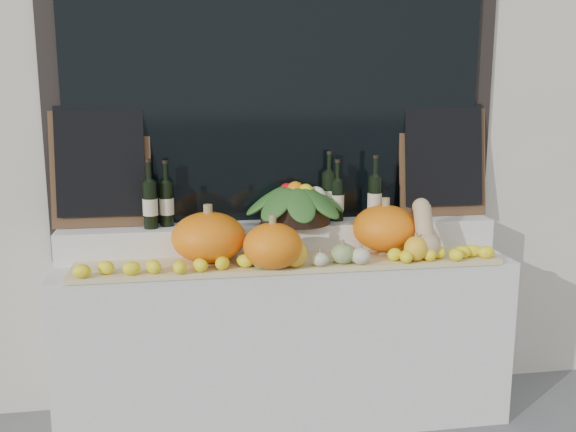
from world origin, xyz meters
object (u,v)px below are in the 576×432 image
(pumpkin_left, at_px, (209,237))
(wine_bottle_tall, at_px, (329,195))
(produce_bowl, at_px, (295,203))
(pumpkin_right, at_px, (385,228))
(butternut_squash, at_px, (425,233))

(pumpkin_left, distance_m, wine_bottle_tall, 0.73)
(pumpkin_left, bearing_deg, produce_bowl, 24.58)
(pumpkin_left, xyz_separation_m, pumpkin_right, (0.92, 0.07, -0.00))
(pumpkin_left, bearing_deg, butternut_squash, -4.55)
(produce_bowl, bearing_deg, pumpkin_left, -155.42)
(pumpkin_right, distance_m, butternut_squash, 0.22)
(pumpkin_right, height_order, butternut_squash, butternut_squash)
(pumpkin_right, height_order, wine_bottle_tall, wine_bottle_tall)
(pumpkin_left, bearing_deg, wine_bottle_tall, 21.79)
(pumpkin_right, relative_size, butternut_squash, 1.17)
(produce_bowl, bearing_deg, wine_bottle_tall, 14.57)
(butternut_squash, relative_size, produce_bowl, 0.51)
(pumpkin_right, xyz_separation_m, butternut_squash, (0.16, -0.16, 0.00))
(butternut_squash, distance_m, produce_bowl, 0.69)
(wine_bottle_tall, bearing_deg, pumpkin_left, -158.21)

